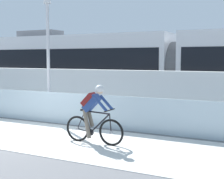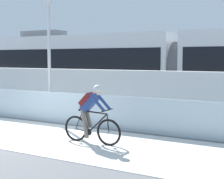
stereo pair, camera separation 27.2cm
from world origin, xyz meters
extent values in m
plane|color=slate|center=(0.00, 0.00, 0.00)|extent=(200.00, 200.00, 0.00)
cube|color=silver|center=(0.00, 0.00, 0.01)|extent=(32.00, 3.20, 0.01)
cube|color=silver|center=(0.00, 1.85, 0.55)|extent=(32.00, 0.05, 1.11)
cube|color=silver|center=(0.00, 3.65, 0.93)|extent=(32.00, 0.36, 1.87)
cube|color=#595654|center=(0.00, 6.13, 0.00)|extent=(32.00, 0.08, 0.01)
cube|color=#595654|center=(0.00, 7.57, 0.00)|extent=(32.00, 0.08, 0.01)
cube|color=silver|center=(-2.75, 6.85, 1.90)|extent=(11.00, 2.50, 3.10)
cube|color=black|center=(-2.75, 6.85, 2.25)|extent=(10.56, 2.54, 1.04)
cube|color=#19599E|center=(-2.75, 6.85, 0.53)|extent=(10.78, 2.53, 0.28)
cube|color=slate|center=(-4.73, 6.85, 3.63)|extent=(2.40, 1.10, 0.36)
cube|color=#232326|center=(-6.27, 6.85, 0.36)|extent=(1.40, 1.88, 0.20)
cylinder|color=black|center=(-6.27, 6.13, 0.30)|extent=(0.60, 0.10, 0.60)
cylinder|color=black|center=(-6.27, 7.57, 0.30)|extent=(0.60, 0.10, 0.60)
cube|color=#232326|center=(0.77, 6.85, 0.36)|extent=(1.40, 1.88, 0.20)
cylinder|color=black|center=(0.77, 6.13, 0.30)|extent=(0.60, 0.10, 0.60)
cylinder|color=black|center=(0.77, 7.57, 0.30)|extent=(0.60, 0.10, 0.60)
cube|color=black|center=(-8.20, 6.85, 1.90)|extent=(0.16, 2.54, 2.94)
cylinder|color=#59595B|center=(3.00, 6.85, 1.90)|extent=(0.60, 2.30, 2.30)
torus|color=black|center=(3.11, 0.00, 0.36)|extent=(0.72, 0.06, 0.72)
cylinder|color=#99999E|center=(3.11, 0.00, 0.36)|extent=(0.07, 0.10, 0.07)
torus|color=black|center=(2.06, 0.00, 0.36)|extent=(0.72, 0.06, 0.72)
cylinder|color=#99999E|center=(2.06, 0.00, 0.36)|extent=(0.07, 0.10, 0.07)
cylinder|color=black|center=(2.77, 0.00, 0.57)|extent=(0.60, 0.04, 0.58)
cylinder|color=black|center=(2.39, 0.00, 0.59)|extent=(0.22, 0.04, 0.59)
cylinder|color=black|center=(2.68, 0.00, 0.86)|extent=(0.76, 0.04, 0.07)
cylinder|color=black|center=(2.27, 0.00, 0.33)|extent=(0.43, 0.03, 0.09)
cylinder|color=black|center=(2.18, 0.00, 0.62)|extent=(0.27, 0.02, 0.53)
cylinder|color=black|center=(3.08, 0.00, 0.60)|extent=(0.08, 0.03, 0.49)
cube|color=black|center=(2.30, 0.00, 0.90)|extent=(0.24, 0.10, 0.05)
cylinder|color=black|center=(3.06, 0.00, 0.95)|extent=(0.03, 0.58, 0.03)
cylinder|color=#262628|center=(2.48, 0.00, 0.30)|extent=(0.18, 0.02, 0.18)
cube|color=navy|center=(2.52, 0.00, 1.11)|extent=(0.50, 0.28, 0.51)
cube|color=maroon|center=(2.43, 0.00, 1.21)|extent=(0.38, 0.30, 0.38)
sphere|color=beige|center=(2.76, 0.00, 1.46)|extent=(0.20, 0.20, 0.20)
sphere|color=silver|center=(2.76, 0.00, 1.49)|extent=(0.23, 0.23, 0.23)
cylinder|color=navy|center=(2.88, -0.16, 1.12)|extent=(0.41, 0.08, 0.41)
cylinder|color=navy|center=(2.88, 0.16, 1.12)|extent=(0.41, 0.08, 0.41)
cylinder|color=#726656|center=(2.41, -0.09, 0.55)|extent=(0.25, 0.11, 0.79)
cylinder|color=#726656|center=(2.41, 0.09, 0.69)|extent=(0.25, 0.11, 0.52)
cylinder|color=gray|center=(-0.58, 2.15, 0.10)|extent=(0.24, 0.24, 0.20)
cylinder|color=silver|center=(-0.58, 2.15, 2.20)|extent=(0.12, 0.12, 4.20)
camera|label=1|loc=(6.91, -7.53, 2.31)|focal=52.13mm
camera|label=2|loc=(7.15, -7.40, 2.31)|focal=52.13mm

